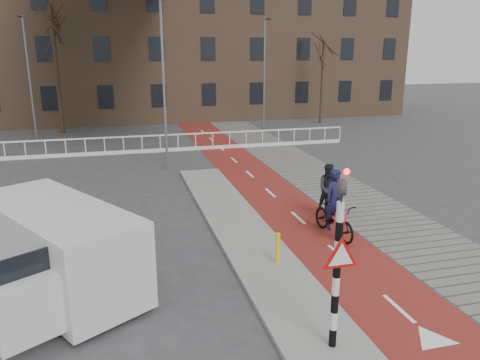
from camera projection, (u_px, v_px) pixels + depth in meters
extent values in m
plane|color=#38383A|center=(318.00, 295.00, 10.95)|extent=(120.00, 120.00, 0.00)
cube|color=maroon|center=(256.00, 180.00, 20.62)|extent=(2.50, 60.00, 0.01)
cube|color=slate|center=(315.00, 176.00, 21.31)|extent=(3.00, 60.00, 0.01)
cube|color=gray|center=(244.00, 233.00, 14.48)|extent=(1.80, 16.00, 0.12)
cylinder|color=black|center=(336.00, 277.00, 8.52)|extent=(0.14, 0.14, 2.88)
imported|color=black|center=(342.00, 180.00, 8.02)|extent=(0.13, 0.16, 0.80)
cylinder|color=#FF0C05|center=(347.00, 172.00, 7.84)|extent=(0.11, 0.02, 0.11)
cylinder|color=yellow|center=(278.00, 248.00, 12.26)|extent=(0.12, 0.12, 0.83)
imported|color=black|center=(334.00, 219.00, 14.31)|extent=(0.97, 2.12, 1.08)
imported|color=#17183F|center=(335.00, 199.00, 14.14)|extent=(0.73, 0.53, 1.87)
cube|color=#EA2144|center=(341.00, 219.00, 13.73)|extent=(0.31, 0.22, 0.36)
imported|color=black|center=(328.00, 204.00, 15.77)|extent=(1.02, 1.83, 1.06)
imported|color=black|center=(329.00, 188.00, 15.63)|extent=(0.96, 0.85, 1.66)
cube|color=silver|center=(58.00, 246.00, 10.90)|extent=(4.25, 5.23, 1.97)
cube|color=green|center=(12.00, 255.00, 10.68)|extent=(1.66, 2.70, 0.55)
cube|color=green|center=(103.00, 246.00, 11.17)|extent=(1.66, 2.70, 0.55)
cube|color=black|center=(44.00, 270.00, 8.82)|extent=(1.54, 0.97, 0.90)
cylinder|color=black|center=(61.00, 318.00, 9.41)|extent=(0.57, 0.72, 0.69)
cylinder|color=black|center=(131.00, 288.00, 10.58)|extent=(0.57, 0.72, 0.69)
cylinder|color=black|center=(62.00, 247.00, 12.80)|extent=(0.57, 0.72, 0.69)
cube|color=silver|center=(104.00, 138.00, 25.28)|extent=(28.00, 0.08, 0.08)
cube|color=silver|center=(105.00, 153.00, 25.51)|extent=(28.00, 0.10, 0.20)
cube|color=#7F6047|center=(127.00, 44.00, 38.37)|extent=(46.00, 10.00, 12.00)
cylinder|color=black|center=(57.00, 71.00, 31.10)|extent=(0.27, 0.27, 8.34)
cylinder|color=black|center=(322.00, 82.00, 35.73)|extent=(0.21, 0.21, 6.27)
cylinder|color=slate|center=(164.00, 88.00, 21.39)|extent=(0.12, 0.12, 7.75)
cylinder|color=slate|center=(30.00, 80.00, 28.41)|extent=(0.12, 0.12, 7.52)
cylinder|color=slate|center=(264.00, 75.00, 32.85)|extent=(0.12, 0.12, 7.66)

